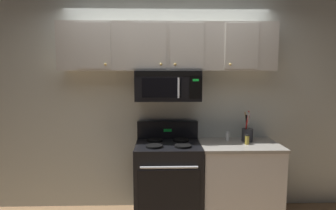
% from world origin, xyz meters
% --- Properties ---
extents(back_wall, '(5.20, 0.10, 2.70)m').
position_xyz_m(back_wall, '(0.00, 0.79, 1.35)').
color(back_wall, silver).
rests_on(back_wall, ground_plane).
extents(stove_range, '(0.76, 0.69, 1.12)m').
position_xyz_m(stove_range, '(0.00, 0.42, 0.47)').
color(stove_range, black).
rests_on(stove_range, ground_plane).
extents(over_range_microwave, '(0.76, 0.43, 0.35)m').
position_xyz_m(over_range_microwave, '(-0.00, 0.54, 1.58)').
color(over_range_microwave, black).
extents(upper_cabinets, '(2.50, 0.36, 0.55)m').
position_xyz_m(upper_cabinets, '(-0.00, 0.57, 2.02)').
color(upper_cabinets, '#BCB7AD').
extents(counter_segment, '(0.93, 0.65, 0.90)m').
position_xyz_m(counter_segment, '(0.84, 0.43, 0.45)').
color(counter_segment, silver).
rests_on(counter_segment, ground_plane).
extents(utensil_crock_charcoal, '(0.13, 0.13, 0.37)m').
position_xyz_m(utensil_crock_charcoal, '(0.96, 0.53, 0.99)').
color(utensil_crock_charcoal, '#2D2D33').
rests_on(utensil_crock_charcoal, counter_segment).
extents(salt_shaker, '(0.04, 0.04, 0.11)m').
position_xyz_m(salt_shaker, '(0.73, 0.56, 0.95)').
color(salt_shaker, white).
rests_on(salt_shaker, counter_segment).
extents(spice_jar, '(0.05, 0.05, 0.12)m').
position_xyz_m(spice_jar, '(0.91, 0.38, 0.96)').
color(spice_jar, olive).
rests_on(spice_jar, counter_segment).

